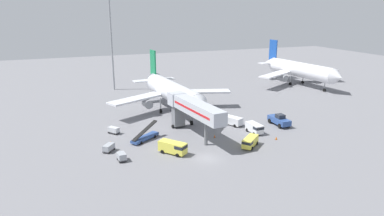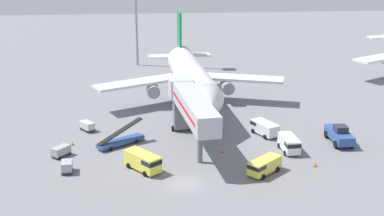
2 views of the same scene
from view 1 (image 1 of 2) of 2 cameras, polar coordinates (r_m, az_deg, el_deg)
name	(u,v)px [view 1 (image 1 of 2)]	position (r m, az deg, el deg)	size (l,w,h in m)	color
ground_plane	(207,158)	(63.84, 2.43, -8.15)	(300.00, 300.00, 0.00)	slate
airplane_at_gate	(172,92)	(90.07, -3.29, 2.67)	(33.57, 35.48, 14.56)	silver
jet_bridge	(192,108)	(72.66, -0.02, -0.05)	(5.51, 19.65, 7.94)	#B2B7C1
pushback_tug	(279,120)	(83.22, 13.92, -1.90)	(2.69, 6.17, 2.68)	#2D4C8E
belt_loader_truck	(145,137)	(72.52, -7.60, -4.61)	(6.71, 5.46, 3.33)	#2D4C8E
service_van_near_center	(255,128)	(77.00, 10.12, -3.16)	(2.33, 4.52, 2.09)	white
service_van_near_left	(173,147)	(65.40, -3.03, -6.33)	(4.83, 5.40, 2.26)	#E5DB4C
service_van_outer_left	(232,120)	(81.61, 6.49, -1.96)	(3.82, 5.05, 1.95)	white
service_van_mid_center	(250,142)	(69.30, 9.35, -5.38)	(4.84, 4.53, 1.91)	#E5DB4C
baggage_cart_outer_right	(114,130)	(77.47, -12.55, -3.50)	(2.49, 2.72, 1.41)	#38383D
baggage_cart_rear_left	(122,157)	(63.77, -11.31, -7.70)	(1.48, 2.11, 1.45)	#38383D
baggage_cart_far_right	(109,148)	(68.25, -13.32, -6.24)	(2.57, 2.75, 1.41)	#38383D
ground_crew_worker_foreground	(185,116)	(84.43, -1.20, -1.35)	(0.42, 0.42, 1.87)	#1E2333
safety_cone_alpha	(111,142)	(72.18, -12.99, -5.41)	(0.37, 0.37, 0.57)	black
safety_cone_bravo	(215,136)	(73.68, 3.68, -4.56)	(0.39, 0.39, 0.60)	black
safety_cone_charlie	(276,138)	(74.37, 13.46, -4.75)	(0.45, 0.45, 0.68)	black
airplane_background	(299,69)	(128.37, 16.87, 5.98)	(34.77, 36.27, 14.54)	silver
apron_light_mast	(110,22)	(116.68, -13.08, 13.41)	(2.40, 2.40, 32.57)	#93969B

